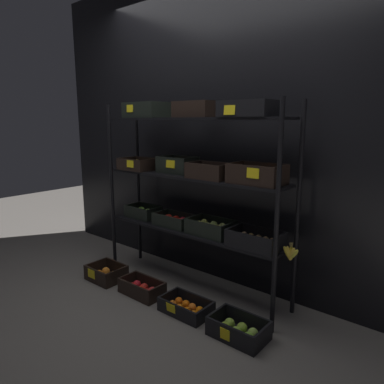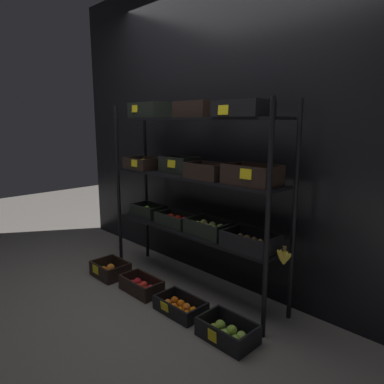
% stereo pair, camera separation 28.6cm
% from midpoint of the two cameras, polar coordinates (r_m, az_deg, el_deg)
% --- Properties ---
extents(ground_plane, '(10.00, 10.00, 0.00)m').
position_cam_midpoint_polar(ground_plane, '(3.13, -2.71, -15.15)').
color(ground_plane, '#605B56').
extents(storefront_wall, '(4.07, 0.12, 2.70)m').
position_cam_midpoint_polar(storefront_wall, '(3.08, 1.68, 10.54)').
color(storefront_wall, black).
rests_on(storefront_wall, ground_plane).
extents(display_rack, '(1.79, 0.36, 1.56)m').
position_cam_midpoint_polar(display_rack, '(2.82, -2.57, 2.47)').
color(display_rack, black).
rests_on(display_rack, ground_plane).
extents(crate_ground_orange, '(0.32, 0.26, 0.13)m').
position_cam_midpoint_polar(crate_ground_orange, '(3.36, -16.14, -12.68)').
color(crate_ground_orange, black).
rests_on(crate_ground_orange, ground_plane).
extents(crate_ground_apple_red, '(0.37, 0.20, 0.12)m').
position_cam_midpoint_polar(crate_ground_apple_red, '(3.04, -10.86, -15.19)').
color(crate_ground_apple_red, black).
rests_on(crate_ground_apple_red, ground_plane).
extents(crate_ground_tangerine, '(0.38, 0.24, 0.11)m').
position_cam_midpoint_polar(crate_ground_tangerine, '(2.75, -4.12, -18.23)').
color(crate_ground_tangerine, black).
rests_on(crate_ground_tangerine, ground_plane).
extents(crate_ground_apple_green, '(0.37, 0.25, 0.13)m').
position_cam_midpoint_polar(crate_ground_apple_green, '(2.49, 4.05, -21.49)').
color(crate_ground_apple_green, black).
rests_on(crate_ground_apple_green, ground_plane).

